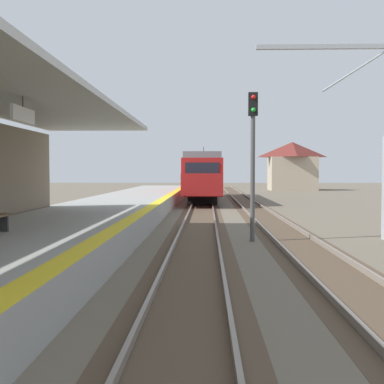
{
  "coord_description": "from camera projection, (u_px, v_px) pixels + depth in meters",
  "views": [
    {
      "loc": [
        2.24,
        0.35,
        2.45
      ],
      "look_at": [
        1.99,
        8.76,
        2.1
      ],
      "focal_mm": 46.12,
      "sensor_mm": 36.0,
      "label": 1
    }
  ],
  "objects": [
    {
      "name": "distant_trackside_house",
      "position": [
        292.0,
        165.0,
        65.46
      ],
      "size": [
        6.6,
        5.28,
        6.4
      ],
      "color": "tan",
      "rests_on": "ground"
    },
    {
      "name": "rail_signal_post",
      "position": [
        253.0,
        150.0,
        17.19
      ],
      "size": [
        0.32,
        0.34,
        5.2
      ],
      "color": "#4C4C4C",
      "rests_on": "ground"
    },
    {
      "name": "station_platform",
      "position": [
        60.0,
        234.0,
        15.86
      ],
      "size": [
        5.0,
        80.0,
        0.91
      ],
      "color": "#999993",
      "rests_on": "ground"
    },
    {
      "name": "approaching_train",
      "position": [
        203.0,
        175.0,
        42.38
      ],
      "size": [
        2.93,
        19.6,
        4.76
      ],
      "color": "maroon",
      "rests_on": "ground"
    },
    {
      "name": "track_pair_middle",
      "position": [
        284.0,
        232.0,
        19.63
      ],
      "size": [
        2.34,
        120.0,
        0.16
      ],
      "color": "#4C3D2D",
      "rests_on": "ground"
    },
    {
      "name": "catenary_pylon_far_side",
      "position": [
        382.0,
        140.0,
        17.62
      ],
      "size": [
        5.0,
        0.4,
        7.5
      ],
      "color": "#9EA3A8",
      "rests_on": "ground"
    },
    {
      "name": "track_pair_nearest_platform",
      "position": [
        198.0,
        232.0,
        19.73
      ],
      "size": [
        2.34,
        120.0,
        0.16
      ],
      "color": "#4C3D2D",
      "rests_on": "ground"
    }
  ]
}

